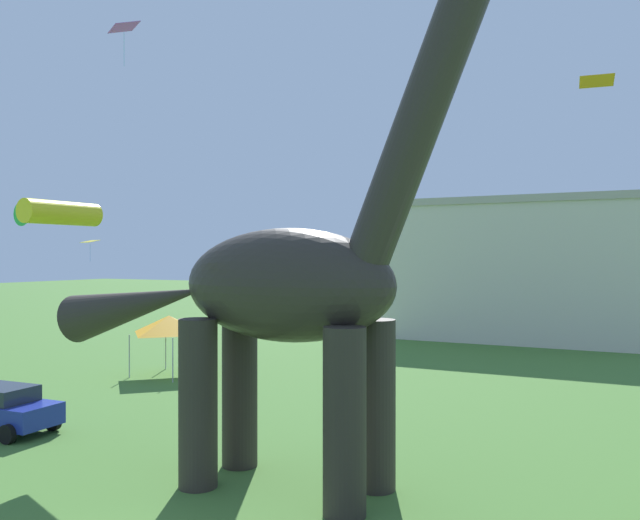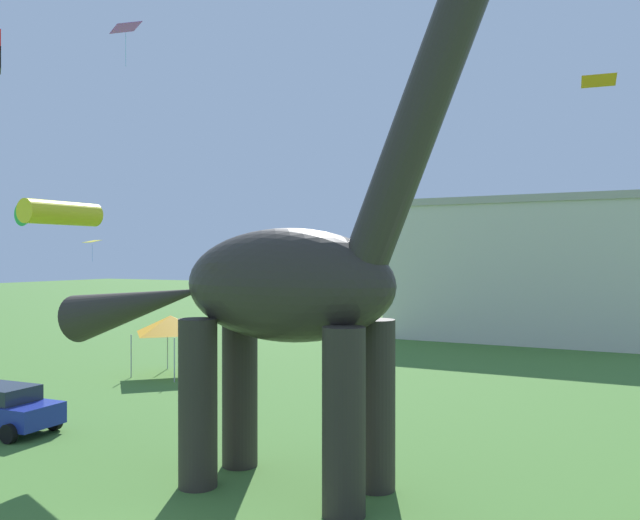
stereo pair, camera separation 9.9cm
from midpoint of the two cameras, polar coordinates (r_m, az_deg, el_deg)
name	(u,v)px [view 2 (the right image)]	position (r m, az deg, el deg)	size (l,w,h in m)	color
dinosaur_sculpture	(284,285)	(16.95, -2.99, -2.17)	(13.84, 2.93, 14.47)	#2D2823
parked_sedan_left	(1,407)	(25.42, -25.83, -11.42)	(4.29, 2.03, 1.55)	navy
festival_canopy_tent	(171,324)	(33.87, -12.73, -5.47)	(3.15, 3.15, 3.00)	#B2B2B7
kite_near_low	(55,213)	(18.71, -21.85, 3.78)	(1.92, 2.26, 0.66)	yellow
kite_mid_right	(126,28)	(32.72, -16.41, 18.75)	(1.90, 1.77, 1.93)	purple
kite_far_right	(92,242)	(37.01, -19.07, 1.52)	(1.07, 0.90, 1.15)	yellow
kite_far_left	(599,81)	(33.64, 23.09, 14.11)	(1.60, 1.25, 0.33)	orange
background_building_block	(523,269)	(51.67, 17.27, -0.73)	(17.89, 13.14, 10.02)	beige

